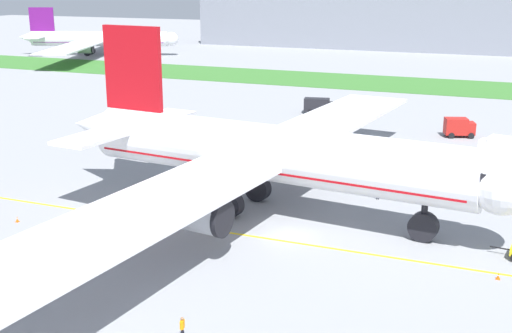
# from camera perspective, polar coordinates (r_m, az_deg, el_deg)

# --- Properties ---
(ground_plane) EXTENTS (600.00, 600.00, 0.00)m
(ground_plane) POSITION_cam_1_polar(r_m,az_deg,el_deg) (63.12, 2.92, -6.02)
(ground_plane) COLOR gray
(ground_plane) RESTS_ON ground
(apron_taxi_line) EXTENTS (280.00, 0.36, 0.01)m
(apron_taxi_line) POSITION_cam_1_polar(r_m,az_deg,el_deg) (62.06, 2.55, -6.40)
(apron_taxi_line) COLOR yellow
(apron_taxi_line) RESTS_ON ground
(grass_median_strip) EXTENTS (320.00, 24.00, 0.10)m
(grass_median_strip) POSITION_cam_1_polar(r_m,az_deg,el_deg) (155.98, 15.00, 6.64)
(grass_median_strip) COLOR #38722D
(grass_median_strip) RESTS_ON ground
(airliner_foreground) EXTENTS (51.09, 80.16, 18.50)m
(airliner_foreground) POSITION_cam_1_polar(r_m,az_deg,el_deg) (67.54, 0.93, 1.08)
(airliner_foreground) COLOR white
(airliner_foreground) RESTS_ON ground
(ground_crew_wingwalker_port) EXTENTS (0.40, 0.54, 1.66)m
(ground_crew_wingwalker_port) POSITION_cam_1_polar(r_m,az_deg,el_deg) (60.97, -10.35, -6.05)
(ground_crew_wingwalker_port) COLOR black
(ground_crew_wingwalker_port) RESTS_ON ground
(ground_crew_marshaller_front) EXTENTS (0.34, 0.57, 1.66)m
(ground_crew_marshaller_front) POSITION_cam_1_polar(r_m,az_deg,el_deg) (46.16, -6.31, -13.37)
(ground_crew_marshaller_front) COLOR black
(ground_crew_marshaller_front) RESTS_ON ground
(ground_crew_wingwalker_starboard) EXTENTS (0.55, 0.30, 1.58)m
(ground_crew_wingwalker_starboard) POSITION_cam_1_polar(r_m,az_deg,el_deg) (74.32, 10.37, -2.07)
(ground_crew_wingwalker_starboard) COLOR black
(ground_crew_wingwalker_starboard) RESTS_ON ground
(traffic_cone_near_nose) EXTENTS (0.36, 0.36, 0.58)m
(traffic_cone_near_nose) POSITION_cam_1_polar(r_m,az_deg,el_deg) (57.92, 19.98, -8.78)
(traffic_cone_near_nose) COLOR #F2590C
(traffic_cone_near_nose) RESTS_ON ground
(traffic_cone_starboard_wing) EXTENTS (0.36, 0.36, 0.58)m
(traffic_cone_starboard_wing) POSITION_cam_1_polar(r_m,az_deg,el_deg) (70.80, -19.72, -4.25)
(traffic_cone_starboard_wing) COLOR #F2590C
(traffic_cone_starboard_wing) RESTS_ON ground
(service_truck_baggage_loader) EXTENTS (5.42, 3.55, 2.96)m
(service_truck_baggage_loader) POSITION_cam_1_polar(r_m,az_deg,el_deg) (95.62, 20.06, 1.62)
(service_truck_baggage_loader) COLOR white
(service_truck_baggage_loader) RESTS_ON ground
(service_truck_fuel_bowser) EXTENTS (6.15, 3.18, 2.78)m
(service_truck_fuel_bowser) POSITION_cam_1_polar(r_m,az_deg,el_deg) (120.18, 5.50, 5.21)
(service_truck_fuel_bowser) COLOR black
(service_truck_fuel_bowser) RESTS_ON ground
(service_truck_catering_van) EXTENTS (4.92, 3.71, 2.91)m
(service_truck_catering_van) POSITION_cam_1_polar(r_m,az_deg,el_deg) (106.46, 16.95, 3.26)
(service_truck_catering_van) COLOR #B21E19
(service_truck_catering_van) RESTS_ON ground
(parked_airliner_far_left) EXTENTS (48.58, 79.99, 14.66)m
(parked_airliner_far_left) POSITION_cam_1_polar(r_m,az_deg,el_deg) (218.63, -13.43, 10.53)
(parked_airliner_far_left) COLOR white
(parked_airliner_far_left) RESTS_ON ground
(terminal_building) EXTENTS (117.53, 20.00, 18.00)m
(terminal_building) POSITION_cam_1_polar(r_m,az_deg,el_deg) (238.75, 9.33, 12.13)
(terminal_building) COLOR gray
(terminal_building) RESTS_ON ground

